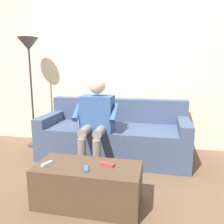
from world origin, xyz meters
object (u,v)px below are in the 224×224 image
Objects in this scene: remote_red at (107,164)px; person_solo_seated at (96,117)px; coffee_table at (88,185)px; remote_blue at (86,169)px; floor_lamp at (29,53)px; remote_white at (47,164)px; couch at (114,136)px.

person_solo_seated is at bearing 132.63° from remote_red.
remote_blue is at bearing 99.18° from coffee_table.
remote_blue is at bearing -120.12° from remote_red.
remote_white is at bearing 124.44° from floor_lamp.
remote_white is at bearing 73.69° from couch.
couch is at bearing -111.67° from person_solo_seated.
person_solo_seated is 1.58m from floor_lamp.
floor_lamp reaches higher than remote_blue.
coffee_table is at bearing -59.83° from remote_white.
remote_red is 0.21m from remote_blue.
floor_lamp is at bearing 158.96° from remote_red.
person_solo_seated reaches higher than remote_white.
person_solo_seated reaches higher than coffee_table.
remote_red reaches higher than coffee_table.
remote_blue is at bearing -72.48° from remote_white.
couch is 0.56m from person_solo_seated.
person_solo_seated is 10.31× the size of remote_blue.
remote_blue is 0.06× the size of floor_lamp.
floor_lamp reaches higher than coffee_table.
remote_red is 1.25× the size of remote_white.
couch is at bearing 118.42° from remote_red.
remote_red is at bearing 138.80° from floor_lamp.
floor_lamp is (1.22, -0.57, 0.82)m from person_solo_seated.
couch reaches higher than coffee_table.
remote_red is 1.28× the size of remote_blue.
coffee_table is 8.59× the size of remote_white.
remote_red reaches higher than remote_blue.
remote_white reaches higher than remote_blue.
remote_blue is (-0.39, 0.03, -0.00)m from remote_white.
remote_blue reaches higher than coffee_table.
person_solo_seated is at bearing -10.56° from remote_blue.
floor_lamp is (1.55, -1.36, 1.09)m from remote_red.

